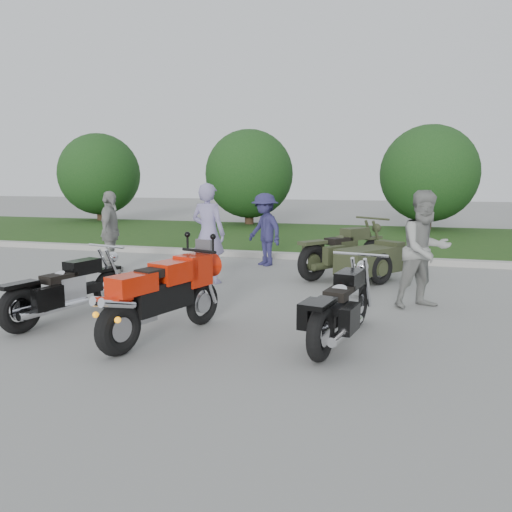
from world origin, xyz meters
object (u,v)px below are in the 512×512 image
(cruiser_sidecar, at_px, (357,257))
(person_grey, at_px, (425,250))
(person_back, at_px, (111,232))
(person_stripe, at_px, (208,233))
(person_denim, at_px, (265,230))
(cruiser_right, at_px, (341,309))
(sportbike_red, at_px, (161,294))
(cruiser_left, at_px, (63,292))

(cruiser_sidecar, height_order, person_grey, person_grey)
(person_back, bearing_deg, cruiser_sidecar, -100.65)
(person_stripe, height_order, person_denim, person_stripe)
(person_stripe, bearing_deg, cruiser_right, 144.67)
(person_denim, relative_size, person_back, 0.96)
(sportbike_red, relative_size, cruiser_sidecar, 0.87)
(person_denim, bearing_deg, person_back, -110.46)
(sportbike_red, relative_size, cruiser_left, 0.97)
(person_denim, xyz_separation_m, person_back, (-2.98, -1.79, 0.04))
(cruiser_sidecar, distance_m, person_stripe, 3.04)
(cruiser_left, bearing_deg, cruiser_right, 15.87)
(cruiser_sidecar, relative_size, person_grey, 1.28)
(cruiser_right, distance_m, person_stripe, 4.21)
(sportbike_red, distance_m, cruiser_right, 2.27)
(sportbike_red, xyz_separation_m, person_denim, (-0.12, 5.65, 0.25))
(sportbike_red, xyz_separation_m, cruiser_left, (-1.75, 0.38, -0.17))
(cruiser_left, xyz_separation_m, cruiser_sidecar, (3.86, 4.13, 0.04))
(cruiser_sidecar, relative_size, person_stripe, 1.22)
(person_stripe, bearing_deg, person_grey, 178.18)
(cruiser_right, distance_m, person_denim, 5.70)
(cruiser_left, distance_m, cruiser_sidecar, 5.65)
(cruiser_right, relative_size, person_stripe, 1.13)
(sportbike_red, distance_m, person_stripe, 3.56)
(cruiser_right, height_order, person_back, person_back)
(cruiser_right, xyz_separation_m, person_denim, (-2.33, 5.18, 0.41))
(sportbike_red, distance_m, cruiser_sidecar, 4.99)
(cruiser_sidecar, xyz_separation_m, person_grey, (1.18, -1.93, 0.47))
(person_stripe, height_order, person_back, person_stripe)
(person_grey, height_order, person_back, person_grey)
(person_back, bearing_deg, cruiser_left, -176.55)
(cruiser_left, relative_size, person_back, 1.21)
(person_grey, distance_m, person_back, 6.52)
(cruiser_right, relative_size, cruiser_sidecar, 0.92)
(person_denim, bearing_deg, person_stripe, -66.17)
(cruiser_right, xyz_separation_m, person_back, (-5.32, 3.39, 0.45))
(person_stripe, height_order, person_grey, person_stripe)
(person_stripe, distance_m, person_denim, 2.26)
(person_denim, bearing_deg, cruiser_sidecar, 11.68)
(person_back, bearing_deg, person_grey, -119.07)
(person_back, bearing_deg, person_denim, -76.89)
(person_back, bearing_deg, cruiser_right, -140.40)
(person_denim, bearing_deg, cruiser_left, -68.64)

